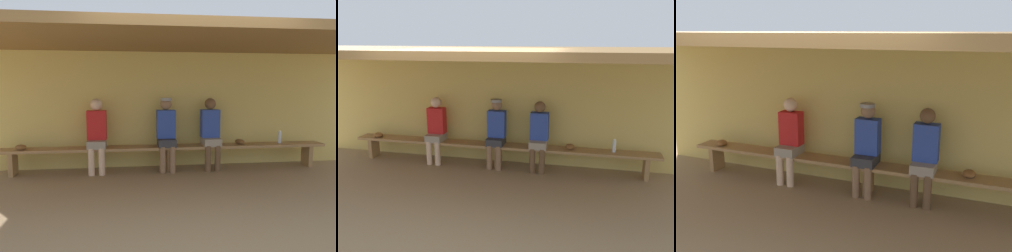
{
  "view_description": "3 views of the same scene",
  "coord_description": "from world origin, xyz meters",
  "views": [
    {
      "loc": [
        -0.75,
        -4.18,
        1.55
      ],
      "look_at": [
        -0.07,
        1.09,
        0.89
      ],
      "focal_mm": 33.98,
      "sensor_mm": 36.0,
      "label": 1
    },
    {
      "loc": [
        1.66,
        -4.88,
        2.48
      ],
      "look_at": [
        0.22,
        1.27,
        0.91
      ],
      "focal_mm": 37.95,
      "sensor_mm": 36.0,
      "label": 2
    },
    {
      "loc": [
        1.66,
        -3.47,
        2.34
      ],
      "look_at": [
        -0.3,
        1.33,
        1.05
      ],
      "focal_mm": 41.36,
      "sensor_mm": 36.0,
      "label": 3
    }
  ],
  "objects": [
    {
      "name": "ground_plane",
      "position": [
        0.0,
        0.0,
        0.0
      ],
      "size": [
        24.0,
        24.0,
        0.0
      ],
      "primitive_type": "plane",
      "color": "#937754"
    },
    {
      "name": "back_wall",
      "position": [
        0.0,
        2.0,
        1.1
      ],
      "size": [
        8.0,
        0.2,
        2.2
      ],
      "primitive_type": "cube",
      "color": "#D8BC60",
      "rests_on": "ground"
    },
    {
      "name": "dugout_roof",
      "position": [
        0.0,
        0.7,
        2.26
      ],
      "size": [
        8.0,
        2.8,
        0.12
      ],
      "primitive_type": "cube",
      "color": "olive",
      "rests_on": "back_wall"
    },
    {
      "name": "bench",
      "position": [
        0.0,
        1.55,
        0.39
      ],
      "size": [
        6.0,
        0.36,
        0.46
      ],
      "color": "#9E7547",
      "rests_on": "ground"
    },
    {
      "name": "player_in_blue",
      "position": [
        0.8,
        1.55,
        0.73
      ],
      "size": [
        0.34,
        0.42,
        1.34
      ],
      "color": "gray",
      "rests_on": "ground"
    },
    {
      "name": "player_rightmost",
      "position": [
        -0.04,
        1.55,
        0.75
      ],
      "size": [
        0.34,
        0.42,
        1.34
      ],
      "color": "#333338",
      "rests_on": "ground"
    },
    {
      "name": "player_in_white",
      "position": [
        -1.3,
        1.55,
        0.73
      ],
      "size": [
        0.34,
        0.42,
        1.34
      ],
      "color": "gray",
      "rests_on": "ground"
    },
    {
      "name": "baseball_glove_worn",
      "position": [
        -2.59,
        1.51,
        0.51
      ],
      "size": [
        0.28,
        0.29,
        0.09
      ],
      "primitive_type": "ellipsoid",
      "rotation": [
        0.0,
        0.0,
        2.25
      ],
      "color": "brown",
      "rests_on": "bench"
    },
    {
      "name": "baseball_glove_tan",
      "position": [
        1.38,
        1.58,
        0.51
      ],
      "size": [
        0.18,
        0.25,
        0.09
      ],
      "primitive_type": "ellipsoid",
      "rotation": [
        0.0,
        0.0,
        4.75
      ],
      "color": "brown",
      "rests_on": "bench"
    }
  ]
}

